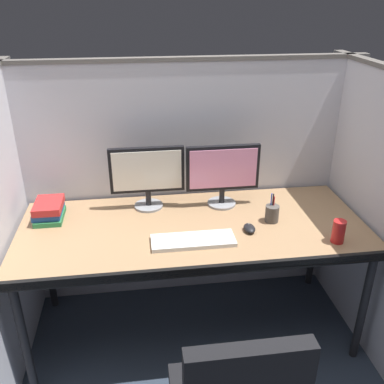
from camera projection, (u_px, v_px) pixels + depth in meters
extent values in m
plane|color=#2D3847|center=(200.00, 366.00, 2.38)|extent=(8.00, 8.00, 0.00)
cube|color=silver|center=(184.00, 186.00, 2.71)|extent=(2.20, 0.05, 1.55)
cube|color=#605B56|center=(182.00, 59.00, 2.37)|extent=(2.21, 0.06, 0.02)
cube|color=silver|center=(373.00, 217.00, 2.34)|extent=(0.05, 1.40, 1.55)
cube|color=#997551|center=(193.00, 228.00, 2.33)|extent=(1.90, 0.80, 0.04)
cube|color=black|center=(205.00, 270.00, 1.99)|extent=(1.90, 0.02, 0.05)
cylinder|color=black|center=(24.00, 340.00, 2.08)|extent=(0.04, 0.04, 0.70)
cylinder|color=black|center=(363.00, 307.00, 2.30)|extent=(0.04, 0.04, 0.70)
cylinder|color=black|center=(48.00, 261.00, 2.69)|extent=(0.04, 0.04, 0.70)
cylinder|color=black|center=(314.00, 241.00, 2.91)|extent=(0.04, 0.04, 0.70)
cylinder|color=gray|center=(149.00, 206.00, 2.52)|extent=(0.17, 0.17, 0.01)
cylinder|color=black|center=(148.00, 198.00, 2.50)|extent=(0.03, 0.03, 0.09)
cube|color=black|center=(147.00, 170.00, 2.42)|extent=(0.43, 0.03, 0.27)
cube|color=silver|center=(147.00, 171.00, 2.41)|extent=(0.39, 0.01, 0.23)
cylinder|color=gray|center=(222.00, 203.00, 2.55)|extent=(0.17, 0.17, 0.01)
cylinder|color=black|center=(222.00, 195.00, 2.53)|extent=(0.03, 0.03, 0.09)
cube|color=black|center=(223.00, 168.00, 2.45)|extent=(0.43, 0.03, 0.27)
cube|color=pink|center=(223.00, 169.00, 2.43)|extent=(0.39, 0.01, 0.23)
cube|color=silver|center=(193.00, 241.00, 2.16)|extent=(0.43, 0.15, 0.02)
ellipsoid|color=black|center=(249.00, 228.00, 2.26)|extent=(0.06, 0.10, 0.03)
cylinder|color=#59595B|center=(249.00, 224.00, 2.27)|extent=(0.01, 0.01, 0.01)
cylinder|color=red|center=(339.00, 231.00, 2.15)|extent=(0.07, 0.07, 0.12)
cylinder|color=#4C4742|center=(272.00, 214.00, 2.35)|extent=(0.08, 0.08, 0.09)
cylinder|color=red|center=(273.00, 208.00, 2.34)|extent=(0.01, 0.01, 0.14)
cylinder|color=#263FB2|center=(271.00, 206.00, 2.34)|extent=(0.01, 0.01, 0.16)
cylinder|color=black|center=(273.00, 206.00, 2.34)|extent=(0.01, 0.01, 0.15)
cube|color=#26723F|center=(50.00, 217.00, 2.39)|extent=(0.15, 0.21, 0.03)
cube|color=#1E478C|center=(48.00, 210.00, 2.39)|extent=(0.15, 0.21, 0.04)
cube|color=#B22626|center=(49.00, 205.00, 2.36)|extent=(0.15, 0.21, 0.04)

